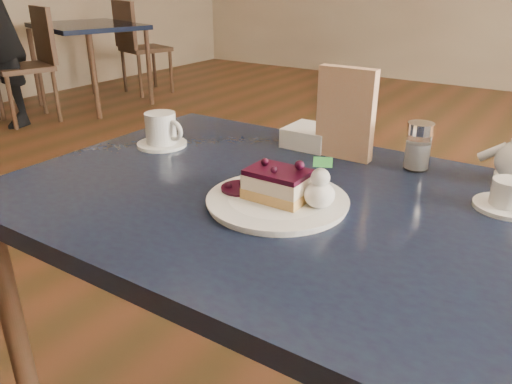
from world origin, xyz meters
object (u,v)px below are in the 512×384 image
Objects in this scene: bg_table_far_left at (96,98)px; main_table at (289,230)px; dessert_plate at (277,201)px; cheesecake_slice at (278,184)px; coffee_set at (162,131)px.

main_table is at bearing -16.85° from bg_table_far_left.
dessert_plate is 3.96m from bg_table_far_left.
cheesecake_slice reaches higher than dessert_plate.
dessert_plate is 2.25× the size of cheesecake_slice.
cheesecake_slice is 0.87× the size of coffee_set.
main_table is 0.12m from cheesecake_slice.
dessert_plate is 0.43m from coffee_set.
cheesecake_slice is at bearing -90.00° from main_table.
dessert_plate is 0.03m from cheesecake_slice.
cheesecake_slice is (0.00, -0.05, 0.11)m from main_table.
dessert_plate is at bearing -90.00° from main_table.
bg_table_far_left is at bearing 146.18° from dessert_plate.
bg_table_far_left is at bearing 144.21° from coffee_set.
cheesecake_slice is at bearing -17.42° from bg_table_far_left.
cheesecake_slice is (0.00, 0.00, 0.03)m from dessert_plate.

